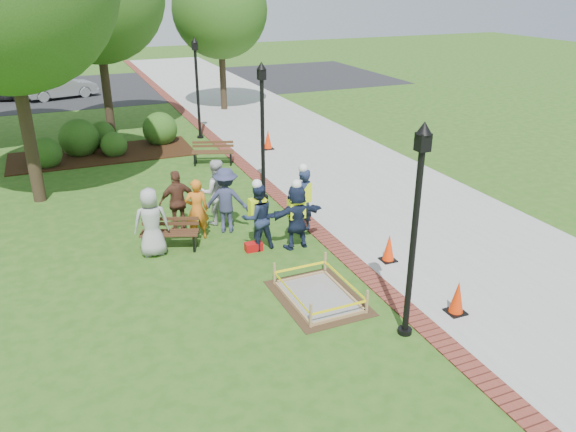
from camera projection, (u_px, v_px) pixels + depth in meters
name	position (u px, v px, depth m)	size (l,w,h in m)	color
ground	(288.00, 277.00, 13.22)	(100.00, 100.00, 0.00)	#285116
sidewalk	(306.00, 146.00, 23.49)	(6.00, 60.00, 0.02)	#9E9E99
brick_edging	(232.00, 154.00, 22.33)	(0.50, 60.00, 0.03)	maroon
mulch_bed	(103.00, 154.00, 22.34)	(7.00, 3.00, 0.05)	#381E0F
parking_lot	(127.00, 87.00, 36.15)	(36.00, 12.00, 0.01)	black
wet_concrete_pad	(319.00, 289.00, 12.24)	(1.74, 2.33, 0.55)	#47331E
bench_near	(170.00, 240.00, 14.49)	(1.54, 0.96, 0.80)	#4D291A
bench_far	(213.00, 157.00, 21.13)	(1.63, 0.99, 0.84)	#52311C
cone_front	(457.00, 298.00, 11.63)	(0.39, 0.39, 0.77)	black
cone_back	(389.00, 248.00, 13.81)	(0.37, 0.37, 0.73)	black
cone_far	(268.00, 140.00, 22.90)	(0.42, 0.42, 0.82)	black
toolbox	(254.00, 247.00, 14.44)	(0.44, 0.24, 0.22)	#AE0D0D
lamp_near	(416.00, 218.00, 10.15)	(0.28, 0.28, 4.26)	black
lamp_mid	(262.00, 122.00, 16.94)	(0.28, 0.28, 4.26)	black
lamp_far	(197.00, 81.00, 23.74)	(0.28, 0.28, 4.26)	black
tree_right	(220.00, 10.00, 28.17)	(4.80, 4.80, 7.42)	#3D2D1E
shrub_a	(48.00, 167.00, 20.94)	(1.20, 1.20, 1.20)	#234C15
shrub_b	(81.00, 154.00, 22.39)	(1.54, 1.54, 1.54)	#234C15
shrub_c	(115.00, 156.00, 22.25)	(1.03, 1.03, 1.03)	#234C15
shrub_d	(161.00, 143.00, 23.90)	(1.44, 1.44, 1.44)	#234C15
shrub_e	(103.00, 147.00, 23.43)	(1.14, 1.14, 1.14)	#234C15
casual_person_a	(151.00, 222.00, 13.94)	(0.59, 0.41, 1.78)	#9E9E9E
casual_person_b	(197.00, 209.00, 14.85)	(0.58, 0.41, 1.68)	orange
casual_person_c	(216.00, 192.00, 15.75)	(0.64, 0.44, 1.89)	silver
casual_person_d	(178.00, 202.00, 15.22)	(0.58, 0.39, 1.77)	brown
casual_person_e	(226.00, 200.00, 15.25)	(0.68, 0.57, 1.83)	#313556
hivis_worker_a	(296.00, 214.00, 14.32)	(0.56, 0.38, 1.87)	#1C2C49
hivis_worker_b	(303.00, 199.00, 15.17)	(0.69, 0.58, 1.98)	#1A1E45
hivis_worker_c	(258.00, 215.00, 14.24)	(0.59, 0.40, 1.90)	#151A38
parked_car_b	(63.00, 98.00, 32.90)	(4.38, 1.91, 1.43)	#A7A7AC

